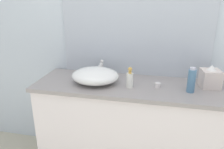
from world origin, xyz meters
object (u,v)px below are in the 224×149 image
Objects in this scene: soap_dispenser at (130,79)px; sink_basin at (95,76)px; tissue_box at (210,78)px; lotion_bottle at (192,80)px; candle_jar at (158,85)px.

sink_basin is at bearing 173.48° from soap_dispenser.
tissue_box is at bearing 6.36° from sink_basin.
lotion_bottle reaches higher than sink_basin.
lotion_bottle is 0.25m from candle_jar.
lotion_bottle is at bearing -8.43° from candle_jar.
soap_dispenser is at bearing -6.52° from sink_basin.
lotion_bottle is 1.05× the size of tissue_box.
tissue_box is (0.15, 0.13, -0.01)m from lotion_bottle.
tissue_box reaches higher than soap_dispenser.
tissue_box is 3.86× the size of candle_jar.
soap_dispenser is 0.91× the size of tissue_box.
sink_basin is 0.29m from soap_dispenser.
lotion_bottle is (0.45, 0.01, 0.02)m from soap_dispenser.
lotion_bottle is at bearing -140.54° from tissue_box.
soap_dispenser is 0.45m from lotion_bottle.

